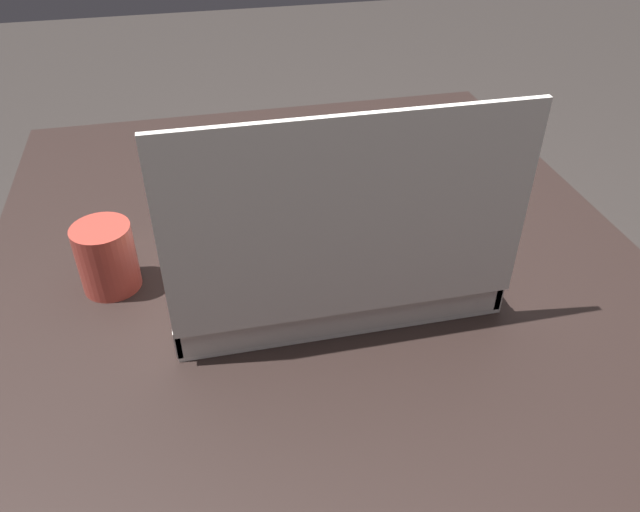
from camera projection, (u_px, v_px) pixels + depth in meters
ground_plane at (315, 503)px, 1.37m from camera, size 8.00×8.00×0.00m
dining_table at (313, 289)px, 1.01m from camera, size 0.96×1.04×0.70m
donut_box at (324, 251)px, 0.85m from camera, size 0.42×0.30×0.30m
coffee_mug at (106, 256)px, 0.84m from camera, size 0.08×0.08×0.10m
paper_napkin at (250, 184)px, 1.09m from camera, size 0.17×0.11×0.01m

